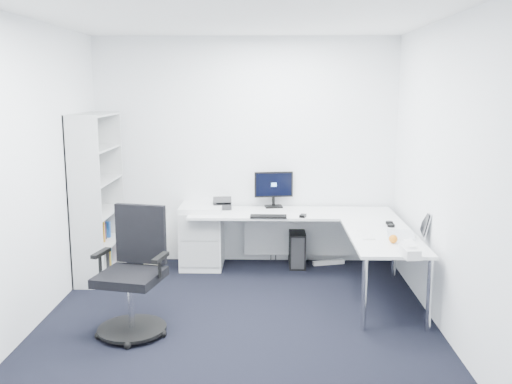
{
  "coord_description": "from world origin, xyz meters",
  "views": [
    {
      "loc": [
        0.28,
        -4.71,
        2.12
      ],
      "look_at": [
        0.15,
        1.05,
        1.05
      ],
      "focal_mm": 40.0,
      "sensor_mm": 36.0,
      "label": 1
    }
  ],
  "objects_px": {
    "task_chair": "(130,273)",
    "laptop": "(401,222)",
    "bookshelf": "(97,196)",
    "monitor": "(274,189)",
    "l_desk": "(293,249)"
  },
  "relations": [
    {
      "from": "l_desk",
      "to": "monitor",
      "type": "distance_m",
      "value": 0.85
    },
    {
      "from": "task_chair",
      "to": "laptop",
      "type": "distance_m",
      "value": 2.6
    },
    {
      "from": "laptop",
      "to": "task_chair",
      "type": "bearing_deg",
      "value": -153.36
    },
    {
      "from": "bookshelf",
      "to": "monitor",
      "type": "bearing_deg",
      "value": 15.53
    },
    {
      "from": "l_desk",
      "to": "laptop",
      "type": "bearing_deg",
      "value": -34.88
    },
    {
      "from": "l_desk",
      "to": "task_chair",
      "type": "xyz_separation_m",
      "value": [
        -1.45,
        -1.49,
        0.21
      ]
    },
    {
      "from": "task_chair",
      "to": "laptop",
      "type": "bearing_deg",
      "value": 29.82
    },
    {
      "from": "l_desk",
      "to": "monitor",
      "type": "height_order",
      "value": "monitor"
    },
    {
      "from": "task_chair",
      "to": "monitor",
      "type": "height_order",
      "value": "monitor"
    },
    {
      "from": "task_chair",
      "to": "laptop",
      "type": "height_order",
      "value": "task_chair"
    },
    {
      "from": "task_chair",
      "to": "monitor",
      "type": "bearing_deg",
      "value": 71.51
    },
    {
      "from": "bookshelf",
      "to": "laptop",
      "type": "relative_size",
      "value": 4.85
    },
    {
      "from": "l_desk",
      "to": "bookshelf",
      "type": "bearing_deg",
      "value": 178.68
    },
    {
      "from": "bookshelf",
      "to": "monitor",
      "type": "relative_size",
      "value": 3.97
    },
    {
      "from": "bookshelf",
      "to": "task_chair",
      "type": "xyz_separation_m",
      "value": [
        0.72,
        -1.54,
        -0.37
      ]
    }
  ]
}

